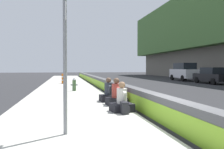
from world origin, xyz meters
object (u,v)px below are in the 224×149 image
(fire_hydrant, at_px, (74,84))
(route_sign_post, at_px, (65,44))
(construction_barrel, at_px, (64,79))
(seated_person_foreground, at_px, (122,102))
(backpack, at_px, (125,108))
(parked_car_midline, at_px, (184,72))
(parked_car_fourth, at_px, (212,75))
(seated_person_rear, at_px, (109,94))
(seated_person_middle, at_px, (116,96))

(fire_hydrant, bearing_deg, route_sign_post, 176.73)
(fire_hydrant, height_order, construction_barrel, construction_barrel)
(construction_barrel, bearing_deg, seated_person_foreground, -172.58)
(backpack, bearing_deg, parked_car_midline, -32.51)
(route_sign_post, distance_m, backpack, 3.40)
(construction_barrel, height_order, parked_car_fourth, parked_car_fourth)
(fire_hydrant, bearing_deg, seated_person_foreground, -170.22)
(parked_car_fourth, height_order, parked_car_midline, parked_car_midline)
(route_sign_post, height_order, parked_car_fourth, route_sign_post)
(route_sign_post, distance_m, parked_car_midline, 27.19)
(seated_person_rear, relative_size, construction_barrel, 1.14)
(seated_person_middle, relative_size, parked_car_fourth, 0.25)
(construction_barrel, bearing_deg, fire_hydrant, -175.05)
(seated_person_foreground, xyz_separation_m, parked_car_midline, (20.09, -13.08, 0.72))
(route_sign_post, bearing_deg, seated_person_foreground, -37.41)
(seated_person_foreground, xyz_separation_m, seated_person_middle, (1.47, -0.12, 0.02))
(seated_person_rear, relative_size, backpack, 2.71)
(parked_car_midline, bearing_deg, fire_hydrant, 130.28)
(route_sign_post, height_order, construction_barrel, route_sign_post)
(route_sign_post, xyz_separation_m, parked_car_midline, (22.64, -15.03, -1.03))
(parked_car_midline, bearing_deg, seated_person_middle, 145.16)
(seated_person_foreground, distance_m, construction_barrel, 15.58)
(route_sign_post, distance_m, parked_car_fourth, 22.51)
(seated_person_foreground, xyz_separation_m, backpack, (-0.47, 0.02, -0.13))
(seated_person_rear, xyz_separation_m, construction_barrel, (12.85, 2.01, 0.14))
(seated_person_foreground, height_order, seated_person_rear, seated_person_rear)
(seated_person_middle, bearing_deg, parked_car_fourth, -45.66)
(fire_hydrant, height_order, seated_person_rear, seated_person_rear)
(seated_person_foreground, height_order, seated_person_middle, seated_person_middle)
(route_sign_post, distance_m, seated_person_middle, 4.83)
(seated_person_foreground, bearing_deg, backpack, 178.09)
(route_sign_post, relative_size, fire_hydrant, 4.09)
(fire_hydrant, relative_size, construction_barrel, 0.93)
(backpack, xyz_separation_m, construction_barrel, (15.91, 2.00, 0.28))
(fire_hydrant, height_order, backpack, fire_hydrant)
(fire_hydrant, bearing_deg, parked_car_midline, -49.72)
(fire_hydrant, relative_size, parked_car_midline, 0.18)
(seated_person_rear, bearing_deg, construction_barrel, 8.89)
(seated_person_rear, xyz_separation_m, parked_car_fourth, (11.55, -13.09, 0.38))
(backpack, xyz_separation_m, parked_car_fourth, (14.61, -13.11, 0.53))
(route_sign_post, height_order, seated_person_rear, route_sign_post)
(seated_person_foreground, bearing_deg, construction_barrel, 7.42)
(backpack, relative_size, parked_car_fourth, 0.09)
(route_sign_post, relative_size, construction_barrel, 3.79)
(route_sign_post, xyz_separation_m, construction_barrel, (17.99, 0.06, -1.59))
(construction_barrel, relative_size, parked_car_fourth, 0.21)
(seated_person_middle, height_order, seated_person_rear, seated_person_middle)
(seated_person_middle, relative_size, construction_barrel, 1.17)
(parked_car_midline, bearing_deg, route_sign_post, 146.41)
(route_sign_post, distance_m, construction_barrel, 18.06)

